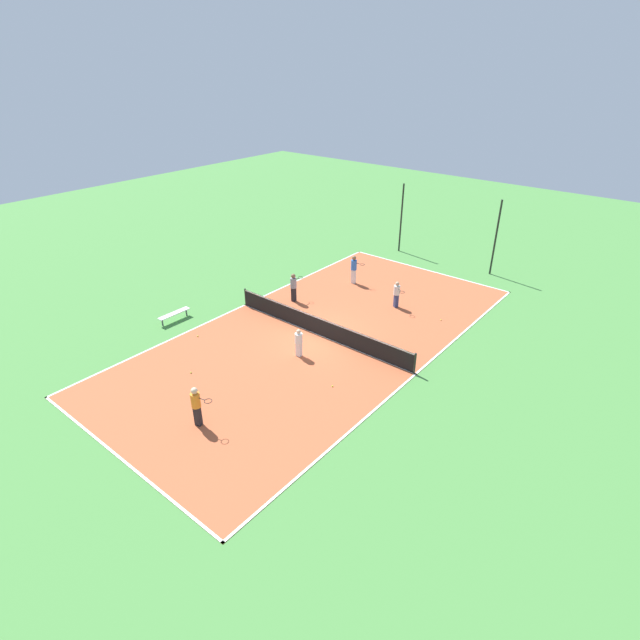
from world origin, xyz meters
name	(u,v)px	position (x,y,z in m)	size (l,w,h in m)	color
ground_plane	(320,336)	(0.00, 0.00, 0.00)	(80.00, 80.00, 0.00)	#47843D
court_surface	(320,335)	(0.00, 0.00, 0.01)	(11.22, 22.77, 0.02)	#B75633
tennis_net	(320,326)	(0.00, 0.00, 0.55)	(11.02, 0.10, 1.04)	black
bench	(174,314)	(-7.12, -3.69, 0.39)	(0.36, 1.85, 0.45)	silver
player_center_orange	(196,404)	(0.80, -8.39, 1.02)	(0.98, 0.55, 1.73)	black
player_far_white	(397,293)	(1.28, 5.25, 0.90)	(0.97, 0.77, 1.55)	navy
player_near_white	(299,341)	(0.48, -2.16, 0.82)	(0.40, 0.40, 1.42)	white
player_baseline_gray	(294,286)	(-3.73, 2.17, 1.00)	(0.38, 0.95, 1.70)	black
player_near_blue	(354,267)	(-2.57, 6.48, 1.07)	(0.95, 0.39, 1.80)	white
tennis_ball_left_sideline	(332,386)	(3.26, -3.15, 0.06)	(0.07, 0.07, 0.07)	#CCE033
tennis_ball_right_alley	(191,373)	(-2.31, -6.37, 0.06)	(0.07, 0.07, 0.07)	#CCE033
tennis_ball_near_net	(198,336)	(-4.73, -4.06, 0.06)	(0.07, 0.07, 0.07)	#CCE033
tennis_ball_far_baseline	(441,320)	(4.05, 5.38, 0.06)	(0.07, 0.07, 0.07)	#CCE033
fence_post_back_left	(401,218)	(-3.46, 13.40, 2.45)	(0.12, 0.12, 4.90)	black
fence_post_back_right	(496,238)	(3.46, 13.40, 2.45)	(0.12, 0.12, 4.90)	black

